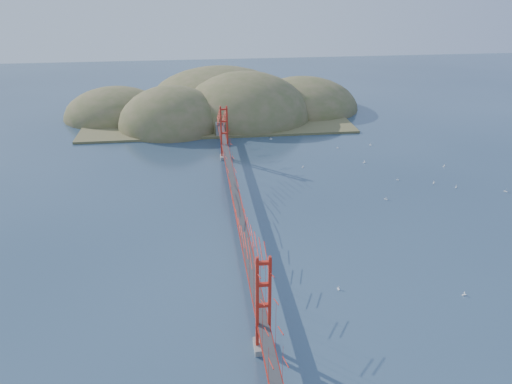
{
  "coord_description": "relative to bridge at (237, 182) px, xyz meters",
  "views": [
    {
      "loc": [
        -6.14,
        -72.26,
        38.07
      ],
      "look_at": [
        3.04,
        0.0,
        5.23
      ],
      "focal_mm": 35.0,
      "sensor_mm": 36.0,
      "label": 1
    }
  ],
  "objects": [
    {
      "name": "sailboat_0",
      "position": [
        11.24,
        -20.51,
        -6.86
      ],
      "size": [
        0.49,
        0.58,
        0.67
      ],
      "color": "white",
      "rests_on": "ground"
    },
    {
      "name": "sailboat_4",
      "position": [
        42.35,
        8.5,
        -6.86
      ],
      "size": [
        0.66,
        0.66,
        0.69
      ],
      "color": "white",
      "rests_on": "ground"
    },
    {
      "name": "sailboat_15",
      "position": [
        34.56,
        34.48,
        -6.86
      ],
      "size": [
        0.6,
        0.6,
        0.66
      ],
      "color": "white",
      "rests_on": "ground"
    },
    {
      "name": "sailboat_17",
      "position": [
        45.3,
        19.26,
        -6.87
      ],
      "size": [
        0.5,
        0.43,
        0.57
      ],
      "color": "white",
      "rests_on": "ground"
    },
    {
      "name": "sailboat_8",
      "position": [
        29.38,
        23.43,
        -6.86
      ],
      "size": [
        0.61,
        0.56,
        0.69
      ],
      "color": "white",
      "rests_on": "ground"
    },
    {
      "name": "sailboat_7",
      "position": [
        26.25,
        33.36,
        -6.86
      ],
      "size": [
        0.57,
        0.55,
        0.65
      ],
      "color": "white",
      "rests_on": "ground"
    },
    {
      "name": "sailboat_11",
      "position": [
        50.59,
        5.56,
        -6.85
      ],
      "size": [
        0.7,
        0.7,
        0.74
      ],
      "color": "white",
      "rests_on": "ground"
    },
    {
      "name": "sailboat_2",
      "position": [
        26.75,
        -23.79,
        -6.86
      ],
      "size": [
        0.55,
        0.47,
        0.63
      ],
      "color": "white",
      "rests_on": "ground"
    },
    {
      "name": "far_headlands",
      "position": [
        2.21,
        68.33,
        -7.01
      ],
      "size": [
        84.0,
        58.0,
        25.0
      ],
      "color": "olive",
      "rests_on": "ground"
    },
    {
      "name": "bridge",
      "position": [
        0.0,
        0.0,
        0.0
      ],
      "size": [
        2.2,
        94.4,
        12.0
      ],
      "color": "gray",
      "rests_on": "ground"
    },
    {
      "name": "sailboat_16",
      "position": [
        27.23,
        5.08,
        -6.86
      ],
      "size": [
        0.67,
        0.67,
        0.7
      ],
      "color": "white",
      "rests_on": "ground"
    },
    {
      "name": "sailboat_1",
      "position": [
        32.78,
        13.43,
        -6.87
      ],
      "size": [
        0.56,
        0.56,
        0.59
      ],
      "color": "white",
      "rests_on": "ground"
    },
    {
      "name": "sailboat_3",
      "position": [
        15.81,
        22.43,
        -6.87
      ],
      "size": [
        0.54,
        0.54,
        0.57
      ],
      "color": "white",
      "rests_on": "ground"
    },
    {
      "name": "sailboat_9",
      "position": [
        39.11,
        11.03,
        -6.86
      ],
      "size": [
        0.62,
        0.62,
        0.7
      ],
      "color": "white",
      "rests_on": "ground"
    },
    {
      "name": "ground",
      "position": [
        0.0,
        -0.18,
        -7.01
      ],
      "size": [
        320.0,
        320.0,
        0.0
      ],
      "primitive_type": "plane",
      "color": "#2B4056",
      "rests_on": "ground"
    },
    {
      "name": "sailboat_12",
      "position": [
        12.02,
        41.82,
        -6.85
      ],
      "size": [
        0.64,
        0.54,
        0.74
      ],
      "color": "white",
      "rests_on": "ground"
    }
  ]
}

